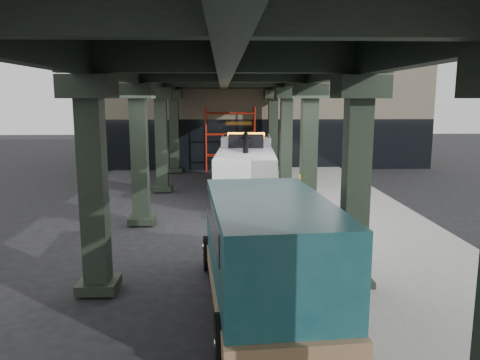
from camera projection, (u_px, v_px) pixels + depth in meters
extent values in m
plane|color=black|center=(238.00, 240.00, 15.08)|extent=(90.00, 90.00, 0.00)
cube|color=gray|center=(358.00, 220.00, 17.20)|extent=(5.00, 40.00, 0.15)
cube|color=silver|center=(282.00, 223.00, 17.11)|extent=(0.12, 38.00, 0.01)
cube|color=black|center=(356.00, 186.00, 10.80)|extent=(0.55, 0.55, 5.00)
cube|color=black|center=(360.00, 87.00, 10.41)|extent=(1.10, 1.10, 0.50)
cube|color=black|center=(351.00, 281.00, 11.20)|extent=(0.90, 0.90, 0.24)
cube|color=black|center=(309.00, 155.00, 16.71)|extent=(0.55, 0.55, 5.00)
cube|color=black|center=(310.00, 91.00, 16.32)|extent=(1.10, 1.10, 0.50)
cube|color=black|center=(307.00, 218.00, 17.11)|extent=(0.90, 0.90, 0.24)
cube|color=black|center=(286.00, 140.00, 22.62)|extent=(0.55, 0.55, 5.00)
cube|color=black|center=(287.00, 93.00, 22.23)|extent=(1.10, 1.10, 0.50)
cube|color=black|center=(285.00, 187.00, 23.01)|extent=(0.90, 0.90, 0.24)
cube|color=black|center=(273.00, 132.00, 28.52)|extent=(0.55, 0.55, 5.00)
cube|color=black|center=(273.00, 94.00, 28.13)|extent=(1.10, 1.10, 0.50)
cube|color=black|center=(272.00, 169.00, 28.92)|extent=(0.90, 0.90, 0.24)
cube|color=black|center=(94.00, 188.00, 10.58)|extent=(0.55, 0.55, 5.00)
cube|color=black|center=(88.00, 87.00, 10.20)|extent=(1.10, 1.10, 0.50)
cube|color=black|center=(99.00, 285.00, 10.98)|extent=(0.90, 0.90, 0.24)
cube|color=black|center=(140.00, 156.00, 16.49)|extent=(0.55, 0.55, 5.00)
cube|color=black|center=(137.00, 91.00, 16.10)|extent=(1.10, 1.10, 0.50)
cube|color=black|center=(142.00, 220.00, 16.89)|extent=(0.90, 0.90, 0.24)
cube|color=black|center=(162.00, 141.00, 22.40)|extent=(0.55, 0.55, 5.00)
cube|color=black|center=(160.00, 93.00, 22.01)|extent=(1.10, 1.10, 0.50)
cube|color=black|center=(163.00, 188.00, 22.80)|extent=(0.90, 0.90, 0.24)
cube|color=black|center=(174.00, 132.00, 28.30)|extent=(0.55, 0.55, 5.00)
cube|color=black|center=(173.00, 94.00, 27.91)|extent=(1.10, 1.10, 0.50)
cube|color=black|center=(175.00, 170.00, 28.70)|extent=(0.90, 0.90, 0.24)
cube|color=black|center=(311.00, 68.00, 16.18)|extent=(0.35, 32.00, 1.10)
cube|color=black|center=(136.00, 67.00, 15.96)|extent=(0.35, 32.00, 1.10)
cube|color=black|center=(224.00, 67.00, 16.07)|extent=(0.35, 32.00, 1.10)
cube|color=black|center=(224.00, 46.00, 15.95)|extent=(7.40, 32.00, 0.30)
cube|color=#C6B793|center=(256.00, 105.00, 34.15)|extent=(22.00, 10.00, 8.00)
cylinder|color=red|center=(206.00, 139.00, 29.34)|extent=(0.08, 0.08, 4.00)
cylinder|color=red|center=(206.00, 140.00, 28.56)|extent=(0.08, 0.08, 4.00)
cylinder|color=red|center=(254.00, 139.00, 29.45)|extent=(0.08, 0.08, 4.00)
cylinder|color=red|center=(255.00, 140.00, 28.67)|extent=(0.08, 0.08, 4.00)
cylinder|color=red|center=(230.00, 154.00, 29.57)|extent=(3.00, 0.08, 0.08)
cylinder|color=red|center=(230.00, 134.00, 29.35)|extent=(3.00, 0.08, 0.08)
cylinder|color=red|center=(230.00, 113.00, 29.12)|extent=(3.00, 0.08, 0.08)
cube|color=black|center=(246.00, 180.00, 21.86)|extent=(1.50, 7.94, 0.26)
cube|color=white|center=(246.00, 154.00, 24.35)|extent=(2.61, 2.66, 1.89)
cube|color=white|center=(246.00, 161.00, 25.53)|extent=(2.51, 0.88, 0.95)
cube|color=black|center=(246.00, 144.00, 24.52)|extent=(2.39, 1.50, 0.89)
cube|color=white|center=(245.00, 169.00, 20.55)|extent=(2.82, 5.40, 1.47)
cube|color=orange|center=(246.00, 134.00, 23.96)|extent=(1.91, 0.40, 0.17)
cube|color=black|center=(246.00, 141.00, 22.44)|extent=(1.72, 0.73, 0.63)
cylinder|color=black|center=(246.00, 151.00, 20.62)|extent=(0.46, 3.69, 1.41)
cube|color=black|center=(245.00, 207.00, 18.09)|extent=(0.40, 1.49, 0.19)
cube|color=black|center=(245.00, 212.00, 17.37)|extent=(1.70, 0.36, 0.19)
cylinder|color=black|center=(224.00, 173.00, 24.87)|extent=(0.43, 1.18, 1.16)
cylinder|color=silver|center=(224.00, 173.00, 24.87)|extent=(0.45, 0.66, 0.64)
cylinder|color=black|center=(268.00, 173.00, 24.82)|extent=(0.43, 1.18, 1.16)
cylinder|color=silver|center=(268.00, 173.00, 24.82)|extent=(0.45, 0.66, 0.64)
cylinder|color=black|center=(220.00, 185.00, 21.45)|extent=(0.43, 1.18, 1.16)
cylinder|color=silver|center=(220.00, 185.00, 21.45)|extent=(0.45, 0.66, 0.64)
cylinder|color=black|center=(271.00, 185.00, 21.40)|extent=(0.43, 1.18, 1.16)
cylinder|color=silver|center=(271.00, 185.00, 21.40)|extent=(0.45, 0.66, 0.64)
cylinder|color=black|center=(218.00, 191.00, 20.10)|extent=(0.43, 1.18, 1.16)
cylinder|color=silver|center=(218.00, 191.00, 20.10)|extent=(0.45, 0.66, 0.64)
cylinder|color=black|center=(272.00, 191.00, 20.05)|extent=(0.43, 1.18, 1.16)
cylinder|color=silver|center=(272.00, 191.00, 20.05)|extent=(0.45, 0.66, 0.64)
cube|color=#134146|center=(249.00, 230.00, 12.48)|extent=(2.31, 1.37, 0.98)
cube|color=#134146|center=(270.00, 250.00, 9.49)|extent=(2.66, 5.04, 2.11)
cube|color=olive|center=(266.00, 282.00, 10.07)|extent=(2.80, 6.24, 0.38)
cube|color=black|center=(252.00, 202.00, 11.91)|extent=(2.14, 0.63, 0.90)
cube|color=black|center=(267.00, 220.00, 9.72)|extent=(2.62, 4.07, 0.60)
cube|color=silver|center=(247.00, 239.00, 13.12)|extent=(2.17, 0.30, 0.33)
cylinder|color=black|center=(209.00, 253.00, 12.40)|extent=(0.38, 0.93, 0.91)
cylinder|color=silver|center=(209.00, 253.00, 12.40)|extent=(0.39, 0.53, 0.50)
cylinder|color=black|center=(289.00, 250.00, 12.66)|extent=(0.38, 0.93, 0.91)
cylinder|color=silver|center=(289.00, 250.00, 12.66)|extent=(0.39, 0.53, 0.50)
cylinder|color=black|center=(224.00, 339.00, 7.95)|extent=(0.38, 0.93, 0.91)
cylinder|color=silver|center=(224.00, 339.00, 7.95)|extent=(0.39, 0.53, 0.50)
cylinder|color=black|center=(346.00, 332.00, 8.20)|extent=(0.38, 0.93, 0.91)
cylinder|color=silver|center=(346.00, 332.00, 8.20)|extent=(0.39, 0.53, 0.50)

